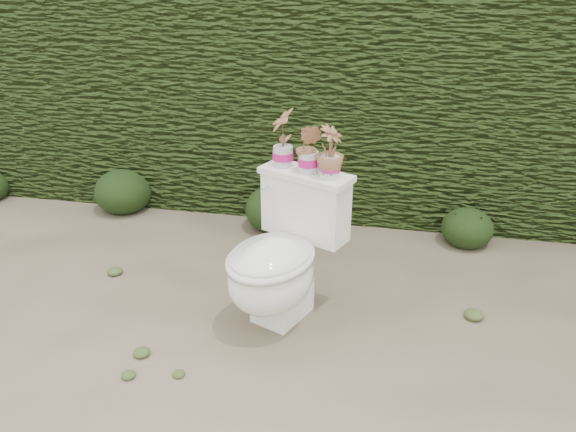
% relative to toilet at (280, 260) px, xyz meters
% --- Properties ---
extents(ground, '(60.00, 60.00, 0.00)m').
position_rel_toilet_xyz_m(ground, '(-0.20, 0.11, -0.36)').
color(ground, gray).
rests_on(ground, ground).
extents(hedge, '(8.00, 1.00, 1.60)m').
position_rel_toilet_xyz_m(hedge, '(-0.20, 1.71, 0.44)').
color(hedge, '#374E1A').
rests_on(hedge, ground).
extents(toilet, '(0.69, 0.80, 0.78)m').
position_rel_toilet_xyz_m(toilet, '(0.00, 0.00, 0.00)').
color(toilet, white).
rests_on(toilet, ground).
extents(potted_plant_left, '(0.15, 0.18, 0.30)m').
position_rel_toilet_xyz_m(potted_plant_left, '(-0.04, 0.28, 0.57)').
color(potted_plant_left, '#337023').
rests_on(potted_plant_left, toilet).
extents(potted_plant_center, '(0.16, 0.15, 0.24)m').
position_rel_toilet_xyz_m(potted_plant_center, '(0.11, 0.21, 0.54)').
color(potted_plant_center, '#337023').
rests_on(potted_plant_center, toilet).
extents(potted_plant_right, '(0.18, 0.18, 0.25)m').
position_rel_toilet_xyz_m(potted_plant_right, '(0.23, 0.16, 0.55)').
color(potted_plant_right, '#337023').
rests_on(potted_plant_right, toilet).
extents(liriope_clump_1, '(0.43, 0.43, 0.35)m').
position_rel_toilet_xyz_m(liriope_clump_1, '(-1.48, 1.17, -0.18)').
color(liriope_clump_1, '#203412').
rests_on(liriope_clump_1, ground).
extents(liriope_clump_2, '(0.42, 0.42, 0.34)m').
position_rel_toilet_xyz_m(liriope_clump_2, '(-0.27, 1.08, -0.19)').
color(liriope_clump_2, '#203412').
rests_on(liriope_clump_2, ground).
extents(liriope_clump_3, '(0.35, 0.35, 0.28)m').
position_rel_toilet_xyz_m(liriope_clump_3, '(1.07, 1.09, -0.22)').
color(liriope_clump_3, '#203412').
rests_on(liriope_clump_3, ground).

